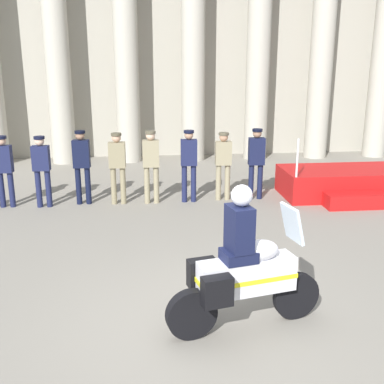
% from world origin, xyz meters
% --- Properties ---
extents(ground_plane, '(28.00, 28.00, 0.00)m').
position_xyz_m(ground_plane, '(0.00, 0.00, 0.00)').
color(ground_plane, gray).
extents(colonnade_backdrop, '(16.74, 1.62, 7.86)m').
position_xyz_m(colonnade_backdrop, '(0.92, 10.84, 4.10)').
color(colonnade_backdrop, '#A49F91').
rests_on(colonnade_backdrop, ground_plane).
extents(reviewing_stand, '(3.14, 2.04, 1.58)m').
position_xyz_m(reviewing_stand, '(4.24, 5.50, 0.33)').
color(reviewing_stand, '#B71414').
rests_on(reviewing_stand, ground_plane).
extents(officer_in_row_0, '(0.39, 0.24, 1.66)m').
position_xyz_m(officer_in_row_0, '(-3.93, 5.44, 0.98)').
color(officer_in_row_0, '#191E42').
rests_on(officer_in_row_0, ground_plane).
extents(officer_in_row_1, '(0.39, 0.24, 1.65)m').
position_xyz_m(officer_in_row_1, '(-3.08, 5.36, 0.98)').
color(officer_in_row_1, '#191E42').
rests_on(officer_in_row_1, ground_plane).
extents(officer_in_row_2, '(0.39, 0.24, 1.74)m').
position_xyz_m(officer_in_row_2, '(-2.19, 5.50, 1.03)').
color(officer_in_row_2, black).
rests_on(officer_in_row_2, ground_plane).
extents(officer_in_row_3, '(0.39, 0.24, 1.69)m').
position_xyz_m(officer_in_row_3, '(-1.37, 5.43, 1.00)').
color(officer_in_row_3, '#847A5B').
rests_on(officer_in_row_3, ground_plane).
extents(officer_in_row_4, '(0.39, 0.24, 1.73)m').
position_xyz_m(officer_in_row_4, '(-0.59, 5.41, 1.02)').
color(officer_in_row_4, gray).
rests_on(officer_in_row_4, ground_plane).
extents(officer_in_row_5, '(0.39, 0.24, 1.73)m').
position_xyz_m(officer_in_row_5, '(0.30, 5.42, 1.02)').
color(officer_in_row_5, '#191E42').
rests_on(officer_in_row_5, ground_plane).
extents(officer_in_row_6, '(0.39, 0.24, 1.65)m').
position_xyz_m(officer_in_row_6, '(1.13, 5.51, 0.98)').
color(officer_in_row_6, gray).
rests_on(officer_in_row_6, ground_plane).
extents(officer_in_row_7, '(0.39, 0.24, 1.72)m').
position_xyz_m(officer_in_row_7, '(1.94, 5.49, 1.02)').
color(officer_in_row_7, '#141938').
rests_on(officer_in_row_7, ground_plane).
extents(motorcycle_with_rider, '(2.07, 0.84, 1.90)m').
position_xyz_m(motorcycle_with_rider, '(0.41, -0.16, 0.79)').
color(motorcycle_with_rider, black).
rests_on(motorcycle_with_rider, ground_plane).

